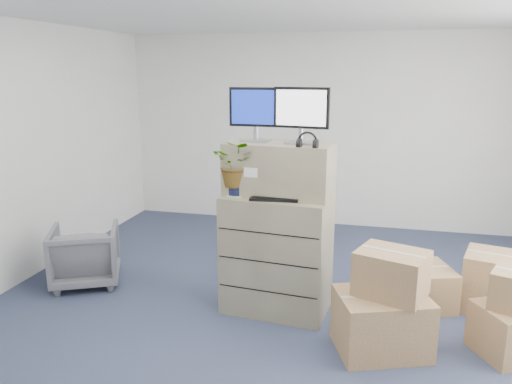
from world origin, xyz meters
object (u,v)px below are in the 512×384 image
at_px(potted_plant, 236,170).
at_px(monitor_right, 301,112).
at_px(monitor_left, 256,111).
at_px(office_chair, 85,252).
at_px(filing_cabinet_lower, 277,253).
at_px(keyboard, 276,198).
at_px(water_bottle, 285,181).

bearing_deg(potted_plant, monitor_right, 12.51).
distance_m(monitor_left, office_chair, 2.46).
bearing_deg(filing_cabinet_lower, office_chair, -176.85).
height_order(filing_cabinet_lower, keyboard, keyboard).
xyz_separation_m(filing_cabinet_lower, water_bottle, (0.06, 0.03, 0.70)).
bearing_deg(filing_cabinet_lower, keyboard, -76.72).
distance_m(monitor_right, potted_plant, 0.79).
bearing_deg(monitor_left, monitor_right, -5.16).
relative_size(monitor_left, water_bottle, 1.88).
height_order(water_bottle, office_chair, water_bottle).
relative_size(filing_cabinet_lower, office_chair, 1.61).
bearing_deg(water_bottle, potted_plant, -164.27).
relative_size(monitor_right, keyboard, 1.07).
bearing_deg(monitor_right, water_bottle, -169.87).
bearing_deg(potted_plant, water_bottle, 15.73).
height_order(filing_cabinet_lower, potted_plant, potted_plant).
distance_m(monitor_left, monitor_right, 0.43).
bearing_deg(monitor_right, potted_plant, -159.43).
relative_size(filing_cabinet_lower, potted_plant, 2.34).
height_order(water_bottle, potted_plant, potted_plant).
height_order(monitor_right, potted_plant, monitor_right).
xyz_separation_m(filing_cabinet_lower, monitor_right, (0.20, 0.04, 1.34)).
distance_m(filing_cabinet_lower, office_chair, 2.15).
bearing_deg(keyboard, monitor_left, 131.80).
xyz_separation_m(monitor_right, office_chair, (-2.34, 0.06, -1.55)).
relative_size(keyboard, potted_plant, 0.97).
relative_size(monitor_left, office_chair, 0.71).
bearing_deg(keyboard, water_bottle, 69.75).
bearing_deg(filing_cabinet_lower, monitor_right, 16.82).
bearing_deg(monitor_left, water_bottle, -9.17).
bearing_deg(filing_cabinet_lower, water_bottle, 34.93).
xyz_separation_m(water_bottle, office_chair, (-2.20, 0.06, -0.92)).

